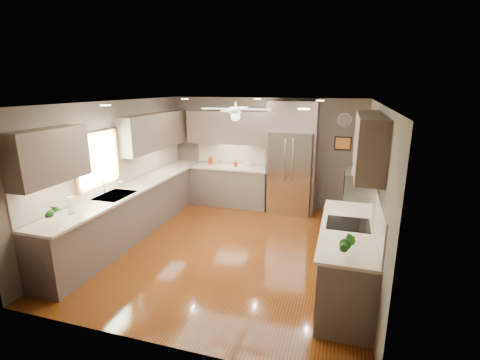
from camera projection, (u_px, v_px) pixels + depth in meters
The scene contains 27 objects.
floor at pixel (231, 247), 6.13m from camera, with size 5.00×5.00×0.00m, color #491809.
ceiling at pixel (230, 102), 5.48m from camera, with size 5.00×5.00×0.00m, color white.
wall_back at pixel (264, 152), 8.11m from camera, with size 4.50×4.50×0.00m, color brown.
wall_front at pixel (152, 240), 3.49m from camera, with size 4.50×4.50×0.00m, color brown.
wall_left at pixel (115, 170), 6.43m from camera, with size 5.00×5.00×0.00m, color brown.
wall_right at pixel (373, 190), 5.18m from camera, with size 5.00×5.00×0.00m, color brown.
canister_a at pixel (211, 161), 8.30m from camera, with size 0.11×0.11×0.17m, color maroon.
canister_b at pixel (220, 162), 8.19m from camera, with size 0.08×0.08×0.13m, color silver.
canister_d at pixel (236, 164), 8.06m from camera, with size 0.08×0.08×0.12m, color maroon.
soap_bottle at pixel (122, 183), 6.38m from camera, with size 0.08×0.08×0.17m, color white.
potted_plant_left at pixel (51, 212), 4.71m from camera, with size 0.17×0.12×0.33m, color #1C5418.
potted_plant_right at pixel (348, 244), 3.79m from camera, with size 0.16×0.13×0.30m, color #1C5418.
bowl at pixel (248, 166), 8.01m from camera, with size 0.23×0.23×0.06m, color beige.
left_run at pixel (137, 208), 6.69m from camera, with size 0.65×4.70×1.45m.
back_run at pixel (231, 185), 8.24m from camera, with size 1.85×0.65×1.45m.
uppers at pixel (205, 135), 6.50m from camera, with size 4.50×4.70×0.95m.
window at pixel (97, 159), 5.88m from camera, with size 0.05×1.12×0.92m.
sink at pixel (115, 197), 5.97m from camera, with size 0.50×0.70×0.32m.
refrigerator at pixel (292, 160), 7.62m from camera, with size 1.06×0.75×2.45m.
right_run at pixel (347, 258), 4.73m from camera, with size 0.70×2.20×1.45m.
microwave at pixel (360, 184), 4.67m from camera, with size 0.43×0.55×0.34m.
ceiling_fan at pixel (236, 112), 5.80m from camera, with size 1.18×1.18×0.32m.
recessed_lights at pixel (235, 102), 5.86m from camera, with size 2.84×3.14×0.01m.
wall_clock at pixel (345, 120), 7.40m from camera, with size 0.30×0.03×0.30m.
framed_print at pixel (343, 143), 7.53m from camera, with size 0.36×0.03×0.30m.
stool at pixel (332, 219), 6.81m from camera, with size 0.39×0.39×0.47m.
paper_towel at pixel (71, 205), 5.05m from camera, with size 0.11×0.11×0.27m.
Camera 1 is at (1.78, -5.32, 2.75)m, focal length 26.00 mm.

